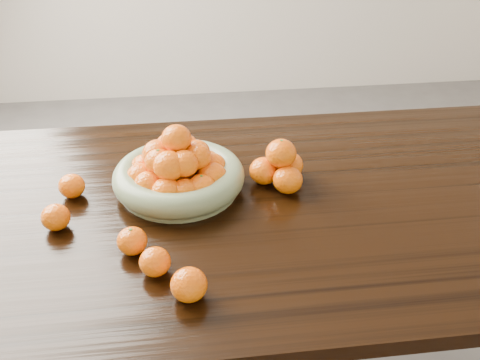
{
  "coord_description": "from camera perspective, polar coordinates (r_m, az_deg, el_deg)",
  "views": [
    {
      "loc": [
        -0.1,
        -1.15,
        1.55
      ],
      "look_at": [
        0.04,
        -0.02,
        0.83
      ],
      "focal_mm": 40.0,
      "sensor_mm": 36.0,
      "label": 1
    }
  ],
  "objects": [
    {
      "name": "loose_orange_4",
      "position": [
        1.48,
        -17.51,
        -0.61
      ],
      "size": [
        0.07,
        0.07,
        0.06
      ],
      "primitive_type": "ellipsoid",
      "color": "orange",
      "rests_on": "dining_table"
    },
    {
      "name": "dining_table",
      "position": [
        1.45,
        -1.66,
        -5.34
      ],
      "size": [
        2.0,
        1.0,
        0.75
      ],
      "color": "black",
      "rests_on": "ground"
    },
    {
      "name": "loose_orange_2",
      "position": [
        1.18,
        -9.06,
        -8.61
      ],
      "size": [
        0.07,
        0.07,
        0.06
      ],
      "primitive_type": "ellipsoid",
      "color": "orange",
      "rests_on": "dining_table"
    },
    {
      "name": "orange_pyramid",
      "position": [
        1.45,
        4.32,
        1.4
      ],
      "size": [
        0.15,
        0.16,
        0.13
      ],
      "rotation": [
        0.0,
        0.0,
        0.29
      ],
      "color": "orange",
      "rests_on": "dining_table"
    },
    {
      "name": "loose_orange_3",
      "position": [
        1.37,
        -19.07,
        -3.78
      ],
      "size": [
        0.07,
        0.07,
        0.07
      ],
      "primitive_type": "ellipsoid",
      "color": "orange",
      "rests_on": "dining_table"
    },
    {
      "name": "loose_orange_1",
      "position": [
        1.11,
        -5.47,
        -11.06
      ],
      "size": [
        0.08,
        0.08,
        0.07
      ],
      "primitive_type": "ellipsoid",
      "color": "orange",
      "rests_on": "dining_table"
    },
    {
      "name": "fruit_bowl",
      "position": [
        1.43,
        -6.58,
        0.87
      ],
      "size": [
        0.35,
        0.35,
        0.19
      ],
      "rotation": [
        0.0,
        0.0,
        -0.09
      ],
      "color": "gray",
      "rests_on": "dining_table"
    },
    {
      "name": "loose_orange_0",
      "position": [
        1.25,
        -11.44,
        -6.39
      ],
      "size": [
        0.07,
        0.07,
        0.06
      ],
      "primitive_type": "ellipsoid",
      "color": "orange",
      "rests_on": "dining_table"
    }
  ]
}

